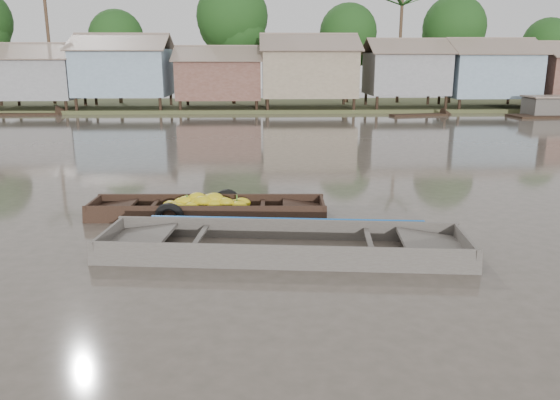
{
  "coord_description": "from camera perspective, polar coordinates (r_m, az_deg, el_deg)",
  "views": [
    {
      "loc": [
        -0.97,
        -10.31,
        3.6
      ],
      "look_at": [
        -0.58,
        0.51,
        0.8
      ],
      "focal_mm": 35.0,
      "sensor_mm": 36.0,
      "label": 1
    }
  ],
  "objects": [
    {
      "name": "distant_boats",
      "position": [
        38.59,
        24.4,
        8.24
      ],
      "size": [
        46.23,
        16.3,
        1.38
      ],
      "color": "black",
      "rests_on": "ground"
    },
    {
      "name": "riverbank",
      "position": [
        42.37,
        3.42,
        13.75
      ],
      "size": [
        120.0,
        12.47,
        10.22
      ],
      "color": "#384723",
      "rests_on": "ground"
    },
    {
      "name": "banana_boat",
      "position": [
        13.02,
        -7.87,
        -0.98
      ],
      "size": [
        5.58,
        1.52,
        0.75
      ],
      "rotation": [
        0.0,
        0.0,
        -0.04
      ],
      "color": "black",
      "rests_on": "ground"
    },
    {
      "name": "viewer_boat",
      "position": [
        10.5,
        0.43,
        -5.26
      ],
      "size": [
        7.1,
        2.52,
        0.56
      ],
      "rotation": [
        0.0,
        0.0,
        -0.1
      ],
      "color": "#46403B",
      "rests_on": "ground"
    },
    {
      "name": "ground",
      "position": [
        10.96,
        3.13,
        -4.69
      ],
      "size": [
        120.0,
        120.0,
        0.0
      ],
      "primitive_type": "plane",
      "color": "#464036",
      "rests_on": "ground"
    }
  ]
}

